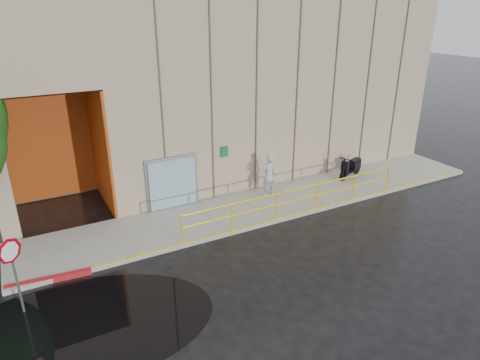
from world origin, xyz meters
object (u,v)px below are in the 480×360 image
object	(u,v)px
scooter	(351,162)
red_curb	(49,280)
stop_sign	(12,259)
person	(269,175)

from	to	relation	value
scooter	red_curb	bearing A→B (deg)	171.31
scooter	red_curb	size ratio (longest dim) A/B	0.71
scooter	stop_sign	size ratio (longest dim) A/B	0.75
person	stop_sign	world-z (taller)	stop_sign
scooter	red_curb	world-z (taller)	scooter
scooter	red_curb	distance (m)	13.54
red_curb	stop_sign	bearing A→B (deg)	-123.65
stop_sign	red_curb	world-z (taller)	stop_sign
person	scooter	world-z (taller)	person
stop_sign	red_curb	xyz separation A→B (m)	(0.75, 1.12, -1.58)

